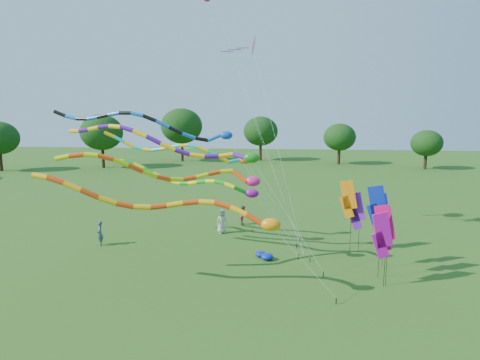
# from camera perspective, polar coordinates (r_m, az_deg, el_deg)

# --- Properties ---
(ground) EXTENTS (160.00, 160.00, 0.00)m
(ground) POSITION_cam_1_polar(r_m,az_deg,el_deg) (21.19, 2.75, -15.11)
(ground) COLOR #245917
(ground) RESTS_ON ground
(tree_ring) EXTENTS (116.48, 116.93, 9.50)m
(tree_ring) POSITION_cam_1_polar(r_m,az_deg,el_deg) (18.09, 6.11, -1.57)
(tree_ring) COLOR #382314
(tree_ring) RESTS_ON ground
(tube_kite_red) EXTENTS (14.34, 1.14, 6.54)m
(tube_kite_red) POSITION_cam_1_polar(r_m,az_deg,el_deg) (19.32, -8.22, -3.80)
(tube_kite_red) COLOR black
(tube_kite_red) RESTS_ON ground
(tube_kite_orange) EXTENTS (12.91, 4.37, 7.41)m
(tube_kite_orange) POSITION_cam_1_polar(r_m,az_deg,el_deg) (21.91, -7.59, 0.99)
(tube_kite_orange) COLOR black
(tube_kite_orange) RESTS_ON ground
(tube_kite_purple) EXTENTS (15.12, 2.68, 8.78)m
(tube_kite_purple) POSITION_cam_1_polar(r_m,az_deg,el_deg) (22.98, -8.91, 4.91)
(tube_kite_purple) COLOR black
(tube_kite_purple) RESTS_ON ground
(tube_kite_blue) EXTENTS (14.84, 1.08, 9.54)m
(tube_kite_blue) POSITION_cam_1_polar(r_m,az_deg,el_deg) (24.36, -11.53, 7.53)
(tube_kite_blue) COLOR black
(tube_kite_blue) RESTS_ON ground
(tube_kite_cyan) EXTENTS (13.39, 1.17, 8.03)m
(tube_kite_cyan) POSITION_cam_1_polar(r_m,az_deg,el_deg) (27.36, -6.89, 4.01)
(tube_kite_cyan) COLOR black
(tube_kite_cyan) RESTS_ON ground
(tube_kite_green) EXTENTS (12.85, 2.10, 6.12)m
(tube_kite_green) POSITION_cam_1_polar(r_m,az_deg,el_deg) (27.54, -5.62, -0.31)
(tube_kite_green) COLOR black
(tube_kite_green) RESTS_ON ground
(delta_kite_high_c) EXTENTS (5.89, 6.64, 14.91)m
(delta_kite_high_c) POSITION_cam_1_polar(r_m,az_deg,el_deg) (29.59, 1.76, 18.57)
(delta_kite_high_c) COLOR black
(delta_kite_high_c) RESTS_ON ground
(banner_pole_orange) EXTENTS (1.13, 0.43, 4.68)m
(banner_pole_orange) POSITION_cam_1_polar(r_m,az_deg,el_deg) (26.30, 15.12, -2.69)
(banner_pole_orange) COLOR black
(banner_pole_orange) RESTS_ON ground
(banner_pole_blue_b) EXTENTS (1.15, 0.34, 4.39)m
(banner_pole_blue_b) POSITION_cam_1_polar(r_m,az_deg,el_deg) (24.24, 19.37, -4.62)
(banner_pole_blue_b) COLOR black
(banner_pole_blue_b) RESTS_ON ground
(banner_pole_blue_a) EXTENTS (1.10, 0.52, 5.10)m
(banner_pole_blue_a) POSITION_cam_1_polar(r_m,az_deg,el_deg) (22.51, 18.91, -3.83)
(banner_pole_blue_a) COLOR black
(banner_pole_blue_a) RESTS_ON ground
(banner_pole_magenta_a) EXTENTS (1.16, 0.28, 3.98)m
(banner_pole_magenta_a) POSITION_cam_1_polar(r_m,az_deg,el_deg) (21.58, 19.52, -7.46)
(banner_pole_magenta_a) COLOR black
(banner_pole_magenta_a) RESTS_ON ground
(banner_pole_violet) EXTENTS (1.13, 0.42, 3.90)m
(banner_pole_violet) POSITION_cam_1_polar(r_m,az_deg,el_deg) (26.69, 16.19, -4.27)
(banner_pole_violet) COLOR black
(banner_pole_violet) RESTS_ON ground
(banner_pole_magenta_b) EXTENTS (1.10, 0.52, 4.29)m
(banner_pole_magenta_b) POSITION_cam_1_polar(r_m,az_deg,el_deg) (21.84, 19.77, -6.45)
(banner_pole_magenta_b) COLOR black
(banner_pole_magenta_b) RESTS_ON ground
(blue_nylon_heap) EXTENTS (1.38, 1.40, 0.40)m
(blue_nylon_heap) POSITION_cam_1_polar(r_m,az_deg,el_deg) (25.02, 3.27, -10.71)
(blue_nylon_heap) COLOR #0C239D
(blue_nylon_heap) RESTS_ON ground
(person_a) EXTENTS (1.04, 0.98, 1.79)m
(person_a) POSITION_cam_1_polar(r_m,az_deg,el_deg) (29.85, -2.61, -5.89)
(person_a) COLOR #B8B1A6
(person_a) RESTS_ON ground
(person_b) EXTENTS (0.62, 0.72, 1.66)m
(person_b) POSITION_cam_1_polar(r_m,az_deg,el_deg) (28.73, -19.31, -7.19)
(person_b) COLOR #414D5C
(person_b) RESTS_ON ground
(person_c) EXTENTS (0.64, 0.79, 1.53)m
(person_c) POSITION_cam_1_polar(r_m,az_deg,el_deg) (32.10, 0.48, -5.02)
(person_c) COLOR #873143
(person_c) RESTS_ON ground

